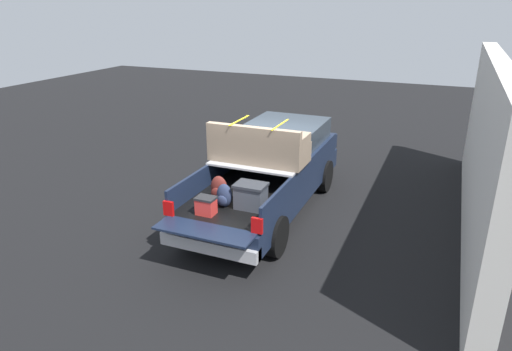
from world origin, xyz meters
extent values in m
plane|color=black|center=(0.00, 0.00, 0.00)|extent=(40.00, 40.00, 0.00)
cube|color=#162138|center=(0.00, 0.00, 0.62)|extent=(5.50, 1.92, 0.46)
cube|color=black|center=(-1.20, 0.00, 0.87)|extent=(2.80, 1.80, 0.04)
cube|color=#162138|center=(-1.20, 0.93, 1.10)|extent=(2.80, 0.06, 0.50)
cube|color=#162138|center=(-1.20, -0.93, 1.10)|extent=(2.80, 0.06, 0.50)
cube|color=#162138|center=(0.17, 0.00, 1.10)|extent=(0.06, 1.80, 0.50)
cube|color=#162138|center=(-2.88, 0.00, 0.87)|extent=(0.55, 1.80, 0.04)
cube|color=#B2B2B7|center=(-0.43, 0.00, 1.37)|extent=(1.25, 1.92, 0.04)
cube|color=#162138|center=(1.35, 0.00, 1.10)|extent=(2.30, 1.92, 0.50)
cube|color=#2D3842|center=(1.25, 0.00, 1.59)|extent=(1.94, 1.76, 0.48)
cube|color=#162138|center=(2.70, 0.00, 1.04)|extent=(0.40, 1.82, 0.38)
cube|color=#B2B2B7|center=(-2.72, 0.00, 0.51)|extent=(0.24, 1.92, 0.24)
cube|color=red|center=(-2.62, 0.88, 1.03)|extent=(0.06, 0.20, 0.28)
cube|color=red|center=(-2.62, -0.88, 1.03)|extent=(0.06, 0.20, 0.28)
cylinder|color=black|center=(1.75, 0.88, 0.41)|extent=(0.81, 0.30, 0.81)
cylinder|color=black|center=(1.75, -0.88, 0.41)|extent=(0.81, 0.30, 0.81)
cylinder|color=black|center=(-1.75, 0.88, 0.41)|extent=(0.81, 0.30, 0.81)
cylinder|color=black|center=(-1.75, -0.88, 0.41)|extent=(0.81, 0.30, 0.81)
cube|color=#474C56|center=(-1.72, -0.37, 1.11)|extent=(0.40, 0.55, 0.44)
cube|color=#31353C|center=(-1.72, -0.37, 1.35)|extent=(0.44, 0.59, 0.05)
ellipsoid|color=#283351|center=(-1.86, 0.12, 1.12)|extent=(0.20, 0.31, 0.46)
ellipsoid|color=#283351|center=(-1.97, 0.12, 1.05)|extent=(0.09, 0.22, 0.20)
ellipsoid|color=maroon|center=(-1.60, 0.37, 1.14)|extent=(0.20, 0.35, 0.49)
ellipsoid|color=maroon|center=(-1.71, 0.37, 1.06)|extent=(0.09, 0.24, 0.22)
cube|color=red|center=(-2.30, 0.28, 1.04)|extent=(0.26, 0.34, 0.30)
cube|color=#262628|center=(-2.30, 0.28, 1.21)|extent=(0.28, 0.36, 0.04)
cube|color=#84705B|center=(-0.43, 0.00, 1.60)|extent=(0.86, 2.05, 0.42)
cube|color=#84705B|center=(-0.78, 0.00, 2.01)|extent=(0.16, 2.05, 0.40)
cube|color=#84705B|center=(-0.38, 0.92, 1.92)|extent=(0.62, 0.20, 0.22)
cube|color=#84705B|center=(-0.38, -0.92, 1.92)|extent=(0.62, 0.20, 0.22)
cube|color=yellow|center=(-0.43, 0.46, 2.22)|extent=(0.96, 0.03, 0.02)
cube|color=yellow|center=(-0.43, -0.46, 2.22)|extent=(0.96, 0.03, 0.02)
cube|color=silver|center=(0.92, -4.37, 1.77)|extent=(9.14, 0.36, 3.53)
camera|label=1|loc=(-8.99, -3.57, 4.56)|focal=32.11mm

